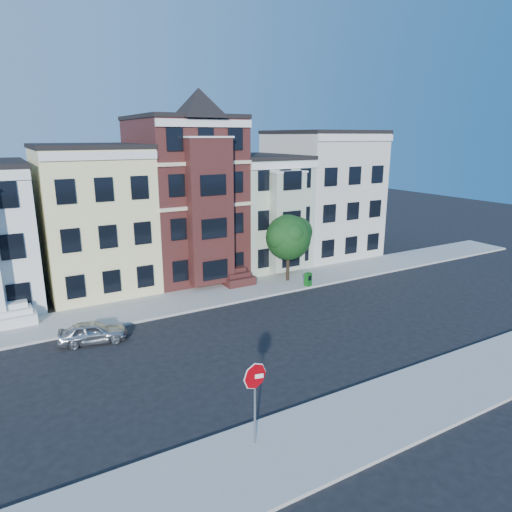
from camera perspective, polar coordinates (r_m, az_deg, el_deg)
ground at (r=25.74m, az=3.57°, el=-10.12°), size 120.00×120.00×0.00m
far_sidewalk at (r=32.17m, az=-4.33°, el=-4.77°), size 60.00×4.00×0.15m
near_sidewalk at (r=20.36m, az=16.70°, el=-17.79°), size 60.00×4.00×0.15m
house_yellow at (r=34.91m, az=-19.70°, el=4.32°), size 7.00×9.00×10.00m
house_brown at (r=36.62m, az=-8.97°, el=7.05°), size 7.00×9.00×12.00m
house_green at (r=39.61m, az=-0.05°, el=5.61°), size 6.00×9.00×9.00m
house_cream at (r=43.35m, az=8.06°, el=7.60°), size 8.00×9.00×11.00m
street_tree at (r=34.13m, az=4.06°, el=1.96°), size 6.21×6.21×6.23m
parked_car at (r=26.39m, az=-19.73°, el=-8.94°), size 3.72×2.09×1.20m
newspaper_box at (r=33.67m, az=6.53°, el=-2.92°), size 0.51×0.47×0.97m
stop_sign at (r=16.68m, az=-0.15°, el=-17.44°), size 0.99×0.35×3.57m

